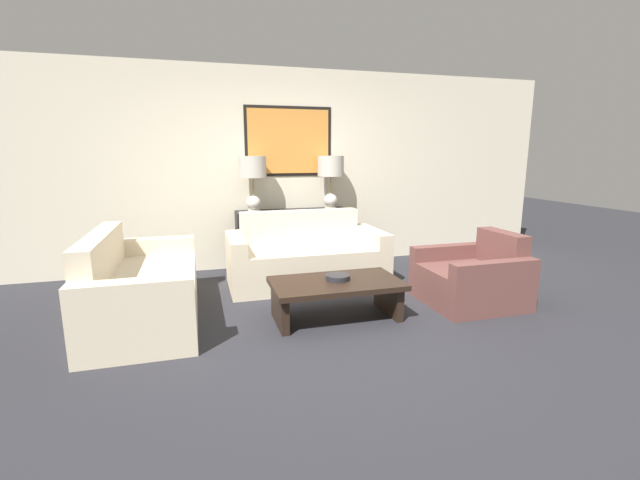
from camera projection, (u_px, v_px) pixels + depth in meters
ground_plane at (343, 325)px, 3.92m from camera, size 20.00×20.00×0.00m
back_wall at (288, 169)px, 5.86m from camera, size 7.82×0.12×2.65m
console_table at (293, 239)px, 5.79m from camera, size 1.51×0.39×0.80m
table_lamp_left at (253, 173)px, 5.47m from camera, size 0.35×0.35×0.71m
table_lamp_right at (331, 172)px, 5.75m from camera, size 0.35×0.35×0.71m
couch_by_back_wall at (306, 259)px, 5.16m from camera, size 1.85×0.90×0.84m
couch_by_side at (141, 290)px, 4.00m from camera, size 0.90×1.85×0.84m
coffee_table at (336, 290)px, 4.03m from camera, size 1.21×0.68×0.37m
decorative_bowl at (338, 277)px, 4.05m from camera, size 0.23×0.23×0.05m
armchair_near_back_wall at (472, 279)px, 4.48m from camera, size 0.93×0.91×0.74m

